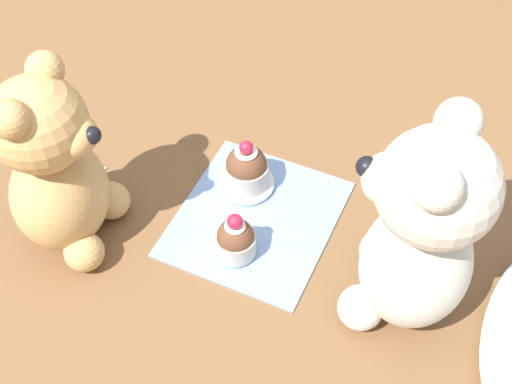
{
  "coord_description": "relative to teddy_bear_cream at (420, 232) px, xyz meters",
  "views": [
    {
      "loc": [
        0.52,
        0.24,
        0.74
      ],
      "look_at": [
        0.0,
        0.0,
        0.06
      ],
      "focal_mm": 50.0,
      "sensor_mm": 36.0,
      "label": 1
    }
  ],
  "objects": [
    {
      "name": "cupcake_near_tan_bear",
      "position": [
        -0.08,
        -0.24,
        -0.1
      ],
      "size": [
        0.06,
        0.06,
        0.08
      ],
      "color": "#B2ADA3",
      "rests_on": "saucer_plate"
    },
    {
      "name": "saucer_plate",
      "position": [
        -0.08,
        -0.24,
        -0.13
      ],
      "size": [
        0.08,
        0.08,
        0.01
      ],
      "primitive_type": "cylinder",
      "color": "silver",
      "rests_on": "knitted_placemat"
    },
    {
      "name": "knitted_placemat",
      "position": [
        -0.04,
        -0.21,
        -0.13
      ],
      "size": [
        0.22,
        0.2,
        0.01
      ],
      "primitive_type": "cube",
      "color": "#7A9ED1",
      "rests_on": "ground_plane"
    },
    {
      "name": "teddy_bear_tan",
      "position": [
        0.08,
        -0.42,
        -0.01
      ],
      "size": [
        0.15,
        0.14,
        0.26
      ],
      "rotation": [
        0.0,
        0.0,
        3.3
      ],
      "color": "tan",
      "rests_on": "ground_plane"
    },
    {
      "name": "cupcake_near_cream_bear",
      "position": [
        0.02,
        -0.2,
        -0.1
      ],
      "size": [
        0.05,
        0.05,
        0.07
      ],
      "color": "#B2ADA3",
      "rests_on": "knitted_placemat"
    },
    {
      "name": "teddy_bear_cream",
      "position": [
        0.0,
        0.0,
        0.0
      ],
      "size": [
        0.15,
        0.15,
        0.28
      ],
      "rotation": [
        0.0,
        0.0,
        0.04
      ],
      "color": "beige",
      "rests_on": "ground_plane"
    },
    {
      "name": "ground_plane",
      "position": [
        -0.04,
        -0.21,
        -0.14
      ],
      "size": [
        4.0,
        4.0,
        0.0
      ],
      "primitive_type": "plane",
      "color": "brown"
    },
    {
      "name": "teaspoon",
      "position": [
        -0.04,
        -0.49,
        -0.13
      ],
      "size": [
        0.03,
        0.11,
        0.01
      ],
      "primitive_type": "cube",
      "rotation": [
        0.0,
        0.0,
        4.51
      ],
      "color": "silver",
      "rests_on": "ground_plane"
    }
  ]
}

